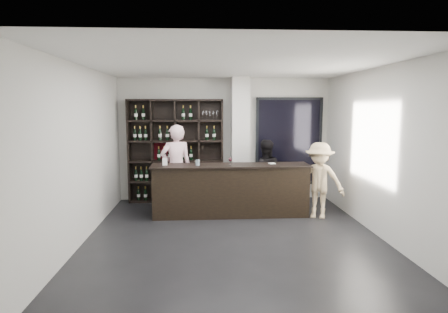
{
  "coord_description": "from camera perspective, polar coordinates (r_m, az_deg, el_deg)",
  "views": [
    {
      "loc": [
        -0.52,
        -6.18,
        2.21
      ],
      "look_at": [
        -0.1,
        1.1,
        1.25
      ],
      "focal_mm": 30.0,
      "sensor_mm": 36.0,
      "label": 1
    }
  ],
  "objects": [
    {
      "name": "wine_glass",
      "position": [
        7.5,
        0.97,
        -0.65
      ],
      "size": [
        0.1,
        0.1,
        0.18
      ],
      "primitive_type": null,
      "rotation": [
        0.0,
        0.0,
        -0.41
      ],
      "color": "white",
      "rests_on": "tasting_counter"
    },
    {
      "name": "floor",
      "position": [
        6.59,
        1.48,
        -12.17
      ],
      "size": [
        5.0,
        5.5,
        0.01
      ],
      "primitive_type": "cube",
      "color": "black",
      "rests_on": "ground"
    },
    {
      "name": "structural_column",
      "position": [
        8.73,
        2.47,
        2.48
      ],
      "size": [
        0.4,
        0.4,
        2.9
      ],
      "primitive_type": "cube",
      "color": "silver",
      "rests_on": "floor"
    },
    {
      "name": "card_stand",
      "position": [
        7.59,
        -9.01,
        -0.79
      ],
      "size": [
        0.1,
        0.06,
        0.14
      ],
      "primitive_type": "cube",
      "rotation": [
        0.0,
        0.0,
        0.14
      ],
      "color": "white",
      "rests_on": "tasting_counter"
    },
    {
      "name": "customer",
      "position": [
        7.73,
        14.29,
        -3.54
      ],
      "size": [
        1.13,
        0.92,
        1.52
      ],
      "primitive_type": "imported",
      "rotation": [
        0.0,
        0.0,
        -0.42
      ],
      "color": "tan",
      "rests_on": "floor"
    },
    {
      "name": "taster_pink",
      "position": [
        8.15,
        -7.31,
        -1.65
      ],
      "size": [
        0.77,
        0.61,
        1.85
      ],
      "primitive_type": "imported",
      "rotation": [
        0.0,
        0.0,
        3.41
      ],
      "color": "#F5C2CB",
      "rests_on": "floor"
    },
    {
      "name": "tasting_counter",
      "position": [
        7.68,
        1.02,
        -5.14
      ],
      "size": [
        3.21,
        0.67,
        1.06
      ],
      "rotation": [
        0.0,
        0.0,
        0.01
      ],
      "color": "black",
      "rests_on": "floor"
    },
    {
      "name": "glass_panel",
      "position": [
        9.14,
        9.84,
        2.29
      ],
      "size": [
        1.6,
        0.08,
        2.1
      ],
      "color": "black",
      "rests_on": "floor"
    },
    {
      "name": "wine_shelf",
      "position": [
        8.83,
        -7.34,
        0.85
      ],
      "size": [
        2.2,
        0.35,
        2.4
      ],
      "primitive_type": null,
      "color": "black",
      "rests_on": "floor"
    },
    {
      "name": "spit_cup",
      "position": [
        7.51,
        -4.04,
        -0.93
      ],
      "size": [
        0.09,
        0.09,
        0.11
      ],
      "primitive_type": "cylinder",
      "rotation": [
        0.0,
        0.0,
        0.08
      ],
      "color": "#C6E5F4",
      "rests_on": "tasting_counter"
    },
    {
      "name": "napkin_stack",
      "position": [
        7.76,
        7.33,
        -1.05
      ],
      "size": [
        0.14,
        0.14,
        0.02
      ],
      "primitive_type": "cube",
      "rotation": [
        0.0,
        0.0,
        0.34
      ],
      "color": "white",
      "rests_on": "tasting_counter"
    },
    {
      "name": "taster_black",
      "position": [
        8.27,
        6.23,
        -2.67
      ],
      "size": [
        0.76,
        0.61,
        1.52
      ],
      "primitive_type": "imported",
      "rotation": [
        0.0,
        0.0,
        3.09
      ],
      "color": "black",
      "rests_on": "floor"
    }
  ]
}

